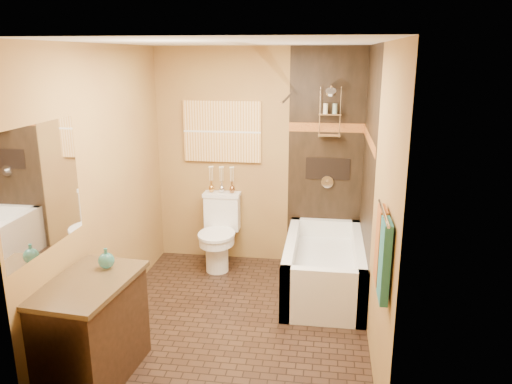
% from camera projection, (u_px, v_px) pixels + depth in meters
% --- Properties ---
extents(floor, '(3.00, 3.00, 0.00)m').
position_uv_depth(floor, '(236.00, 320.00, 4.67)').
color(floor, black).
rests_on(floor, ground).
extents(wall_left, '(0.02, 3.00, 2.50)m').
position_uv_depth(wall_left, '(104.00, 187.00, 4.50)').
color(wall_left, olive).
rests_on(wall_left, floor).
extents(wall_right, '(0.02, 3.00, 2.50)m').
position_uv_depth(wall_right, '(376.00, 198.00, 4.17)').
color(wall_right, olive).
rests_on(wall_right, floor).
extents(wall_back, '(2.40, 0.02, 2.50)m').
position_uv_depth(wall_back, '(258.00, 158.00, 5.77)').
color(wall_back, olive).
rests_on(wall_back, floor).
extents(wall_front, '(2.40, 0.02, 2.50)m').
position_uv_depth(wall_front, '(187.00, 260.00, 2.90)').
color(wall_front, olive).
rests_on(wall_front, floor).
extents(ceiling, '(3.00, 3.00, 0.00)m').
position_uv_depth(ceiling, '(233.00, 42.00, 4.00)').
color(ceiling, silver).
rests_on(ceiling, wall_back).
extents(alcove_tile_back, '(0.85, 0.01, 2.50)m').
position_uv_depth(alcove_tile_back, '(326.00, 160.00, 5.65)').
color(alcove_tile_back, black).
rests_on(alcove_tile_back, wall_back).
extents(alcove_tile_right, '(0.01, 1.50, 2.50)m').
position_uv_depth(alcove_tile_right, '(368.00, 176.00, 4.89)').
color(alcove_tile_right, black).
rests_on(alcove_tile_right, wall_right).
extents(mosaic_band_back, '(0.85, 0.01, 0.10)m').
position_uv_depth(mosaic_band_back, '(327.00, 128.00, 5.54)').
color(mosaic_band_back, brown).
rests_on(mosaic_band_back, alcove_tile_back).
extents(mosaic_band_right, '(0.01, 1.50, 0.10)m').
position_uv_depth(mosaic_band_right, '(369.00, 139.00, 4.79)').
color(mosaic_band_right, brown).
rests_on(mosaic_band_right, alcove_tile_right).
extents(alcove_niche, '(0.50, 0.01, 0.25)m').
position_uv_depth(alcove_niche, '(328.00, 169.00, 5.67)').
color(alcove_niche, black).
rests_on(alcove_niche, alcove_tile_back).
extents(shower_fixtures, '(0.24, 0.33, 1.16)m').
position_uv_depth(shower_fixtures, '(330.00, 125.00, 5.43)').
color(shower_fixtures, silver).
rests_on(shower_fixtures, floor).
extents(curtain_rod, '(0.03, 1.55, 0.03)m').
position_uv_depth(curtain_rod, '(289.00, 96.00, 4.79)').
color(curtain_rod, silver).
rests_on(curtain_rod, wall_back).
extents(towel_bar, '(0.02, 0.55, 0.02)m').
position_uv_depth(towel_bar, '(384.00, 213.00, 3.12)').
color(towel_bar, silver).
rests_on(towel_bar, wall_right).
extents(towel_teal, '(0.05, 0.22, 0.52)m').
position_uv_depth(towel_teal, '(385.00, 261.00, 3.07)').
color(towel_teal, '#1E6365').
rests_on(towel_teal, towel_bar).
extents(towel_rust, '(0.05, 0.22, 0.52)m').
position_uv_depth(towel_rust, '(381.00, 245.00, 3.32)').
color(towel_rust, '#98521B').
rests_on(towel_rust, towel_bar).
extents(sunset_painting, '(0.90, 0.04, 0.70)m').
position_uv_depth(sunset_painting, '(222.00, 132.00, 5.72)').
color(sunset_painting, '#C4802E').
rests_on(sunset_painting, wall_back).
extents(vanity_mirror, '(0.01, 1.00, 0.90)m').
position_uv_depth(vanity_mirror, '(42.00, 188.00, 3.50)').
color(vanity_mirror, white).
rests_on(vanity_mirror, wall_left).
extents(bathtub, '(0.80, 1.50, 0.55)m').
position_uv_depth(bathtub, '(324.00, 271.00, 5.22)').
color(bathtub, white).
rests_on(bathtub, floor).
extents(toilet, '(0.43, 0.63, 0.84)m').
position_uv_depth(toilet, '(219.00, 232.00, 5.76)').
color(toilet, white).
rests_on(toilet, floor).
extents(vanity, '(0.63, 0.96, 0.80)m').
position_uv_depth(vanity, '(91.00, 330.00, 3.75)').
color(vanity, black).
rests_on(vanity, floor).
extents(teal_bottle, '(0.16, 0.16, 0.20)m').
position_uv_depth(teal_bottle, '(106.00, 258.00, 3.85)').
color(teal_bottle, '#26736C').
rests_on(teal_bottle, vanity).
extents(bud_vases, '(0.31, 0.07, 0.31)m').
position_uv_depth(bud_vases, '(222.00, 179.00, 5.78)').
color(bud_vases, '#C78D3E').
rests_on(bud_vases, toilet).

